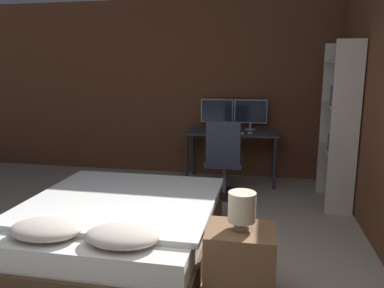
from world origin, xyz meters
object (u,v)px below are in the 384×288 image
(bedside_lamp, at_px, (242,207))
(nightstand, at_px, (240,264))
(desk, at_px, (232,138))
(bookshelf, at_px, (340,119))
(computer_mouse, at_px, (250,133))
(keyboard, at_px, (231,133))
(bed, at_px, (120,226))
(office_chair, at_px, (224,166))
(monitor_right, at_px, (251,113))
(monitor_left, at_px, (217,112))

(bedside_lamp, bearing_deg, nightstand, 180.00)
(desk, distance_m, bookshelf, 1.60)
(computer_mouse, bearing_deg, keyboard, 180.00)
(keyboard, bearing_deg, bed, -110.48)
(computer_mouse, height_order, bookshelf, bookshelf)
(computer_mouse, xyz_separation_m, office_chair, (-0.30, -0.51, -0.36))
(monitor_right, bearing_deg, monitor_left, 180.00)
(bedside_lamp, distance_m, keyboard, 2.72)
(monitor_left, relative_size, bookshelf, 0.25)
(bed, height_order, keyboard, keyboard)
(bedside_lamp, relative_size, desk, 0.20)
(bed, relative_size, monitor_right, 3.91)
(office_chair, bearing_deg, bedside_lamp, -80.60)
(monitor_left, relative_size, office_chair, 0.47)
(desk, bearing_deg, monitor_left, 141.16)
(monitor_left, height_order, monitor_right, same)
(desk, height_order, monitor_right, monitor_right)
(office_chair, relative_size, bookshelf, 0.52)
(office_chair, bearing_deg, desk, 87.29)
(desk, xyz_separation_m, bookshelf, (1.34, -0.76, 0.42))
(nightstand, bearing_deg, computer_mouse, 91.24)
(office_chair, bearing_deg, monitor_left, 103.54)
(monitor_right, relative_size, bookshelf, 0.25)
(bedside_lamp, distance_m, bookshelf, 2.39)
(bed, height_order, monitor_right, monitor_right)
(bed, bearing_deg, monitor_left, 77.78)
(monitor_left, distance_m, office_chair, 1.11)
(office_chair, distance_m, bookshelf, 1.53)
(bed, bearing_deg, office_chair, 64.95)
(bed, distance_m, keyboard, 2.38)
(monitor_left, height_order, bookshelf, bookshelf)
(bed, distance_m, nightstand, 1.25)
(desk, xyz_separation_m, monitor_right, (0.25, 0.20, 0.36))
(desk, bearing_deg, nightstand, -83.53)
(nightstand, relative_size, bookshelf, 0.27)
(nightstand, relative_size, desk, 0.40)
(bed, xyz_separation_m, monitor_right, (1.07, 2.58, 0.78))
(monitor_right, xyz_separation_m, keyboard, (-0.25, -0.40, -0.25))
(monitor_left, xyz_separation_m, computer_mouse, (0.52, -0.40, -0.24))
(bed, xyz_separation_m, office_chair, (0.78, 1.67, 0.18))
(nightstand, xyz_separation_m, desk, (-0.33, 2.90, 0.39))
(computer_mouse, height_order, office_chair, office_chair)
(keyboard, xyz_separation_m, office_chair, (-0.03, -0.51, -0.35))
(bedside_lamp, xyz_separation_m, monitor_left, (-0.58, 3.10, 0.31))
(nightstand, bearing_deg, bookshelf, 64.65)
(bedside_lamp, xyz_separation_m, office_chair, (-0.36, 2.19, -0.29))
(bookshelf, bearing_deg, monitor_left, 148.72)
(nightstand, relative_size, monitor_right, 1.11)
(bed, relative_size, nightstand, 3.53)
(monitor_left, bearing_deg, bedside_lamp, -79.36)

